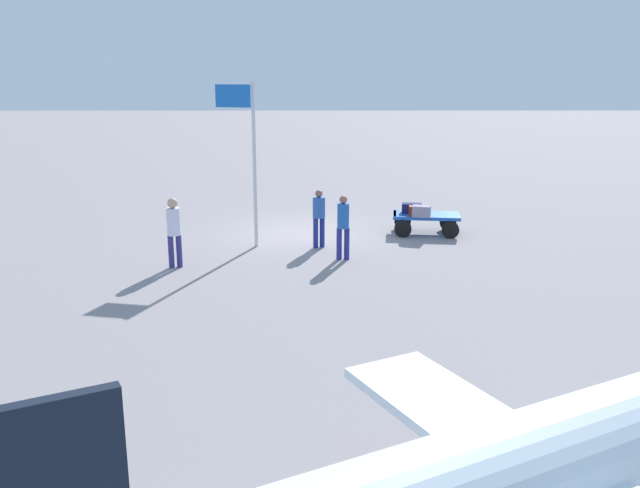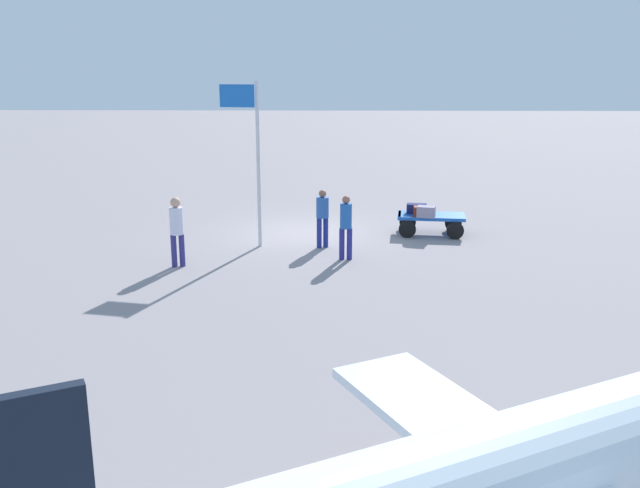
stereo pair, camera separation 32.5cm
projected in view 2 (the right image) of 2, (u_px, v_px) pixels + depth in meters
ground_plane at (307, 233)px, 20.73m from camera, size 120.00×120.00×0.00m
luggage_cart at (430, 220)px, 20.46m from camera, size 2.09×1.35×0.61m
suitcase_tan at (417, 209)px, 20.54m from camera, size 0.63×0.40×0.29m
suitcase_dark at (426, 212)px, 20.02m from camera, size 0.59×0.46×0.32m
suitcase_navy at (423, 211)px, 20.12m from camera, size 0.55×0.33×0.30m
worker_lead at (346, 224)px, 17.63m from camera, size 0.34×0.31×1.70m
worker_trailing at (322, 214)px, 18.84m from camera, size 0.46×0.46×1.64m
worker_supervisor at (177, 226)px, 16.99m from camera, size 0.42×0.42×1.78m
airplane_near at (536, 474)px, 6.54m from camera, size 9.49×6.09×2.96m
flagpole at (253, 147)px, 18.51m from camera, size 1.06×0.21×4.56m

